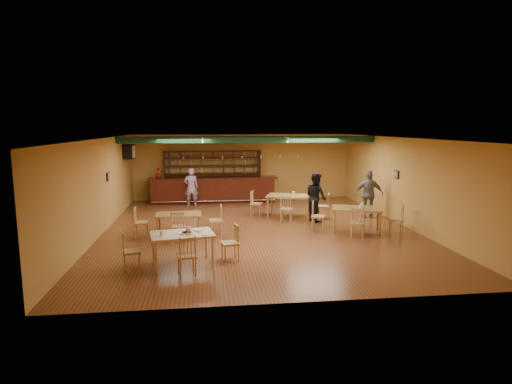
{
  "coord_description": "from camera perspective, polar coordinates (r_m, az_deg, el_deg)",
  "views": [
    {
      "loc": [
        -1.73,
        -13.66,
        3.4
      ],
      "look_at": [
        -0.01,
        0.6,
        1.15
      ],
      "focal_mm": 29.81,
      "sensor_mm": 36.0,
      "label": 1
    }
  ],
  "objects": [
    {
      "name": "ac_unit",
      "position": [
        18.16,
        -16.68,
        5.21
      ],
      "size": [
        0.34,
        0.7,
        0.48
      ],
      "primitive_type": "cube",
      "color": "silver",
      "rests_on": "wall_left"
    },
    {
      "name": "parmesan_shaker",
      "position": [
        10.42,
        -12.6,
        -5.44
      ],
      "size": [
        0.09,
        0.09,
        0.11
      ],
      "primitive_type": "cylinder",
      "rotation": [
        0.0,
        0.0,
        0.18
      ],
      "color": "#EAE5C6",
      "rests_on": "near_table"
    },
    {
      "name": "floor",
      "position": [
        14.19,
        0.32,
        -4.97
      ],
      "size": [
        12.0,
        12.0,
        0.0
      ],
      "primitive_type": "plane",
      "color": "brown",
      "rests_on": "ground"
    },
    {
      "name": "track_rail_right",
      "position": [
        17.35,
        3.54,
        7.36
      ],
      "size": [
        0.05,
        2.5,
        0.05
      ],
      "primitive_type": "cube",
      "color": "silver",
      "rests_on": "ceiling"
    },
    {
      "name": "patron_right_b",
      "position": [
        16.3,
        14.93,
        -0.29
      ],
      "size": [
        1.11,
        0.69,
        1.77
      ],
      "primitive_type": "imported",
      "rotation": [
        0.0,
        0.0,
        2.87
      ],
      "color": "slate",
      "rests_on": "ground"
    },
    {
      "name": "patron_right_a",
      "position": [
        15.32,
        8.03,
        -0.67
      ],
      "size": [
        0.9,
        1.02,
        1.75
      ],
      "primitive_type": "imported",
      "rotation": [
        0.0,
        0.0,
        1.9
      ],
      "color": "black",
      "rests_on": "ground"
    },
    {
      "name": "ceiling_beam",
      "position": [
        16.56,
        -0.89,
        7.07
      ],
      "size": [
        10.0,
        0.3,
        0.25
      ],
      "primitive_type": "cube",
      "color": "#10321D",
      "rests_on": "ceiling"
    },
    {
      "name": "near_table",
      "position": [
        10.65,
        -9.82,
        -7.58
      ],
      "size": [
        1.65,
        1.22,
        0.8
      ],
      "primitive_type": "cube",
      "rotation": [
        0.0,
        0.0,
        0.18
      ],
      "color": "tan",
      "rests_on": "ground"
    },
    {
      "name": "pizza_server",
      "position": [
        10.58,
        -8.42,
        -5.3
      ],
      "size": [
        0.33,
        0.2,
        0.0
      ],
      "primitive_type": "cube",
      "rotation": [
        0.0,
        0.0,
        -0.39
      ],
      "color": "silver",
      "rests_on": "pizza_tray"
    },
    {
      "name": "napkin_stack",
      "position": [
        10.74,
        -7.82,
        -5.09
      ],
      "size": [
        0.25,
        0.23,
        0.03
      ],
      "primitive_type": "cube",
      "rotation": [
        0.0,
        0.0,
        0.52
      ],
      "color": "white",
      "rests_on": "near_table"
    },
    {
      "name": "dining_table_c",
      "position": [
        13.47,
        -10.3,
        -4.34
      ],
      "size": [
        1.42,
        0.87,
        0.7
      ],
      "primitive_type": "cube",
      "rotation": [
        0.0,
        0.0,
        0.02
      ],
      "color": "olive",
      "rests_on": "ground"
    },
    {
      "name": "track_rail_left",
      "position": [
        17.07,
        -7.18,
        7.29
      ],
      "size": [
        0.05,
        2.5,
        0.05
      ],
      "primitive_type": "cube",
      "color": "silver",
      "rests_on": "ceiling"
    },
    {
      "name": "bar_counter",
      "position": [
        19.03,
        -5.73,
        0.29
      ],
      "size": [
        5.68,
        0.85,
        1.13
      ],
      "primitive_type": "cube",
      "color": "#38120B",
      "rests_on": "ground"
    },
    {
      "name": "poinsettia",
      "position": [
        19.03,
        -12.99,
        2.5
      ],
      "size": [
        0.32,
        0.32,
        0.45
      ],
      "primitive_type": "imported",
      "rotation": [
        0.0,
        0.0,
        0.35
      ],
      "color": "#A3150F",
      "rests_on": "bar_counter"
    },
    {
      "name": "patron_bar",
      "position": [
        18.18,
        -8.68,
        0.63
      ],
      "size": [
        0.63,
        0.45,
        1.64
      ],
      "primitive_type": "imported",
      "rotation": [
        0.0,
        0.0,
        3.25
      ],
      "color": "#834AA1",
      "rests_on": "ground"
    },
    {
      "name": "picture_right",
      "position": [
        15.76,
        18.34,
        2.26
      ],
      "size": [
        0.04,
        0.34,
        0.28
      ],
      "primitive_type": "cube",
      "color": "black",
      "rests_on": "wall_right"
    },
    {
      "name": "back_bar_hutch",
      "position": [
        19.58,
        -5.8,
        2.22
      ],
      "size": [
        4.39,
        0.4,
        2.28
      ],
      "primitive_type": "cube",
      "color": "#38120B",
      "rests_on": "ground"
    },
    {
      "name": "picture_left",
      "position": [
        15.11,
        -19.23,
        1.94
      ],
      "size": [
        0.04,
        0.34,
        0.28
      ],
      "primitive_type": "cube",
      "color": "black",
      "rests_on": "wall_left"
    },
    {
      "name": "pizza_tray",
      "position": [
        10.54,
        -9.3,
        -5.43
      ],
      "size": [
        0.43,
        0.43,
        0.01
      ],
      "primitive_type": "cylinder",
      "rotation": [
        0.0,
        0.0,
        -0.09
      ],
      "color": "silver",
      "rests_on": "near_table"
    },
    {
      "name": "dining_table_b",
      "position": [
        15.99,
        4.49,
        -1.9
      ],
      "size": [
        1.88,
        1.48,
        0.83
      ],
      "primitive_type": "cube",
      "rotation": [
        0.0,
        0.0,
        -0.34
      ],
      "color": "olive",
      "rests_on": "ground"
    },
    {
      "name": "side_plate",
      "position": [
        10.32,
        -6.66,
        -5.69
      ],
      "size": [
        0.26,
        0.26,
        0.01
      ],
      "primitive_type": "cylinder",
      "rotation": [
        0.0,
        0.0,
        0.18
      ],
      "color": "white",
      "rests_on": "near_table"
    },
    {
      "name": "dining_table_d",
      "position": [
        14.13,
        13.31,
        -3.63
      ],
      "size": [
        1.78,
        1.37,
        0.78
      ],
      "primitive_type": "cube",
      "rotation": [
        0.0,
        0.0,
        -0.31
      ],
      "color": "olive",
      "rests_on": "ground"
    }
  ]
}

